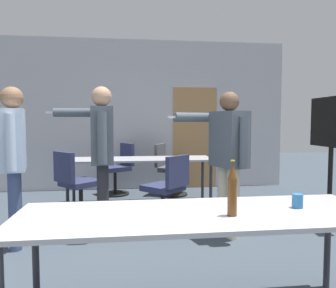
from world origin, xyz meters
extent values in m
cube|color=#BCBCC1|center=(0.00, 5.14, 1.49)|extent=(5.90, 0.10, 2.98)
cube|color=#AD7F4C|center=(1.10, 5.08, 1.02)|extent=(0.90, 0.02, 2.05)
cube|color=#A8A8AD|center=(0.20, 0.58, 0.74)|extent=(2.40, 0.79, 0.03)
cylinder|color=#2D2D33|center=(-0.94, 0.92, 0.36)|extent=(0.05, 0.05, 0.73)
cylinder|color=#2D2D33|center=(1.34, 0.92, 0.36)|extent=(0.05, 0.05, 0.73)
cube|color=#A8A8AD|center=(-0.07, 3.82, 0.74)|extent=(2.34, 0.70, 0.03)
cylinder|color=#2D2D33|center=(-1.18, 3.53, 0.36)|extent=(0.05, 0.05, 0.73)
cylinder|color=#2D2D33|center=(1.04, 3.53, 0.36)|extent=(0.05, 0.05, 0.73)
cylinder|color=#2D2D33|center=(-1.18, 4.11, 0.36)|extent=(0.05, 0.05, 0.73)
cylinder|color=#2D2D33|center=(1.04, 4.11, 0.36)|extent=(0.05, 0.05, 0.73)
cube|color=black|center=(2.40, 2.51, 0.01)|extent=(0.44, 0.56, 0.03)
cylinder|color=black|center=(2.40, 2.51, 0.52)|extent=(0.06, 0.06, 0.99)
cube|color=black|center=(2.40, 2.51, 1.35)|extent=(0.04, 0.94, 0.67)
cube|color=#14331E|center=(2.42, 2.51, 1.35)|extent=(0.01, 0.86, 0.59)
cylinder|color=beige|center=(0.94, 2.11, 0.41)|extent=(0.14, 0.14, 0.83)
cylinder|color=beige|center=(0.88, 2.30, 0.41)|extent=(0.14, 0.14, 0.83)
cube|color=#4C5660|center=(0.91, 2.21, 1.15)|extent=(0.39, 0.53, 0.65)
sphere|color=brown|center=(0.91, 2.21, 1.59)|extent=(0.23, 0.23, 0.23)
cylinder|color=#4C5660|center=(1.00, 1.93, 1.13)|extent=(0.11, 0.11, 0.56)
cylinder|color=#4C5660|center=(0.55, 2.40, 1.41)|extent=(0.57, 0.28, 0.11)
cube|color=white|center=(0.26, 2.30, 1.41)|extent=(0.13, 0.07, 0.03)
cylinder|color=#3D4C75|center=(-1.45, 2.05, 0.42)|extent=(0.12, 0.12, 0.84)
cylinder|color=#3D4C75|center=(-1.49, 2.21, 0.42)|extent=(0.12, 0.12, 0.84)
cube|color=silver|center=(-1.47, 2.13, 1.16)|extent=(0.31, 0.44, 0.66)
sphere|color=#936B4C|center=(-1.47, 2.13, 1.61)|extent=(0.23, 0.23, 0.23)
cylinder|color=silver|center=(-1.42, 1.89, 1.15)|extent=(0.10, 0.10, 0.57)
cylinder|color=#28282D|center=(-0.56, 2.36, 0.43)|extent=(0.14, 0.14, 0.86)
cylinder|color=#28282D|center=(-0.58, 2.55, 0.43)|extent=(0.14, 0.14, 0.86)
cube|color=#4C5660|center=(-0.57, 2.45, 1.20)|extent=(0.29, 0.47, 0.68)
sphere|color=tan|center=(-0.57, 2.45, 1.65)|extent=(0.24, 0.24, 0.24)
cylinder|color=#4C5660|center=(-0.55, 2.18, 1.18)|extent=(0.11, 0.11, 0.58)
cylinder|color=#4C5660|center=(-0.88, 2.71, 1.47)|extent=(0.59, 0.15, 0.11)
cube|color=white|center=(-1.21, 2.68, 1.47)|extent=(0.12, 0.05, 0.03)
cylinder|color=black|center=(-0.51, 4.61, 0.01)|extent=(0.52, 0.52, 0.03)
cylinder|color=black|center=(-0.51, 4.61, 0.24)|extent=(0.06, 0.06, 0.42)
cube|color=navy|center=(-0.51, 4.61, 0.49)|extent=(0.63, 0.63, 0.08)
cube|color=navy|center=(-0.28, 4.73, 0.74)|extent=(0.27, 0.41, 0.42)
cylinder|color=black|center=(0.21, 2.94, 0.01)|extent=(0.52, 0.52, 0.03)
cylinder|color=black|center=(0.21, 2.94, 0.22)|extent=(0.06, 0.06, 0.38)
cube|color=navy|center=(0.21, 2.94, 0.45)|extent=(0.65, 0.65, 0.08)
cube|color=navy|center=(0.39, 2.75, 0.70)|extent=(0.36, 0.34, 0.42)
cylinder|color=black|center=(-0.94, 3.22, 0.01)|extent=(0.52, 0.52, 0.03)
cylinder|color=black|center=(-0.94, 3.22, 0.24)|extent=(0.06, 0.06, 0.42)
cube|color=navy|center=(-0.94, 3.22, 0.49)|extent=(0.65, 0.65, 0.08)
cube|color=navy|center=(-1.13, 3.04, 0.74)|extent=(0.34, 0.36, 0.42)
cylinder|color=black|center=(0.56, 4.44, 0.01)|extent=(0.52, 0.52, 0.03)
cylinder|color=black|center=(0.56, 4.44, 0.24)|extent=(0.06, 0.06, 0.41)
cube|color=#4C4C51|center=(0.56, 4.44, 0.48)|extent=(0.62, 0.62, 0.08)
cube|color=#4C4C51|center=(0.33, 4.55, 0.73)|extent=(0.25, 0.42, 0.42)
cylinder|color=#563314|center=(0.39, 0.48, 0.88)|extent=(0.06, 0.06, 0.24)
cone|color=#563314|center=(0.39, 0.48, 1.05)|extent=(0.05, 0.05, 0.11)
cylinder|color=gold|center=(0.39, 0.48, 1.11)|extent=(0.03, 0.03, 0.01)
cylinder|color=#2866A3|center=(0.90, 0.61, 0.81)|extent=(0.07, 0.07, 0.10)
camera|label=1|loc=(-0.27, -1.50, 1.36)|focal=35.00mm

